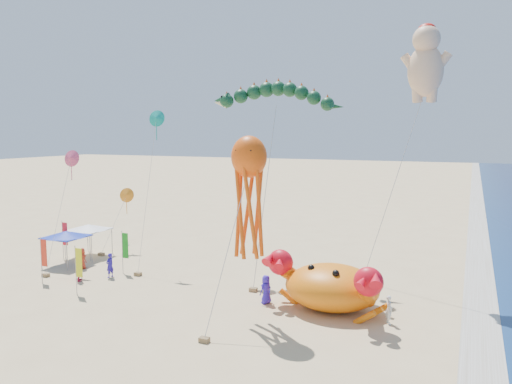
% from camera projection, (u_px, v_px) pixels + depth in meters
% --- Properties ---
extents(ground, '(320.00, 320.00, 0.00)m').
position_uv_depth(ground, '(272.00, 299.00, 31.38)').
color(ground, '#D1B784').
rests_on(ground, ground).
extents(foam_strip, '(320.00, 320.00, 0.00)m').
position_uv_depth(foam_strip, '(481.00, 329.00, 26.61)').
color(foam_strip, silver).
rests_on(foam_strip, ground).
extents(crab_inflatable, '(7.63, 6.17, 3.34)m').
position_uv_depth(crab_inflatable, '(331.00, 286.00, 29.38)').
color(crab_inflatable, orange).
rests_on(crab_inflatable, ground).
extents(dragon_kite, '(9.56, 6.46, 13.85)m').
position_uv_depth(dragon_kite, '(274.00, 100.00, 36.29)').
color(dragon_kite, '#0F371F').
rests_on(dragon_kite, ground).
extents(cherub_kite, '(4.97, 2.03, 17.46)m').
position_uv_depth(cherub_kite, '(426.00, 61.00, 32.50)').
color(cherub_kite, '#FAC699').
rests_on(cherub_kite, ground).
extents(octopus_kite, '(2.02, 5.14, 10.28)m').
position_uv_depth(octopus_kite, '(249.00, 187.00, 27.51)').
color(octopus_kite, '#F4540C').
rests_on(octopus_kite, ground).
extents(canopy_blue, '(3.19, 3.19, 2.71)m').
position_uv_depth(canopy_blue, '(66.00, 234.00, 39.41)').
color(canopy_blue, gray).
rests_on(canopy_blue, ground).
extents(canopy_white, '(3.23, 3.23, 2.71)m').
position_uv_depth(canopy_white, '(88.00, 227.00, 42.27)').
color(canopy_white, gray).
rests_on(canopy_white, ground).
extents(feather_flags, '(8.28, 6.74, 3.20)m').
position_uv_depth(feather_flags, '(78.00, 249.00, 36.30)').
color(feather_flags, gray).
rests_on(feather_flags, ground).
extents(beachgoers, '(24.16, 8.47, 1.78)m').
position_uv_depth(beachgoers, '(144.00, 268.00, 35.43)').
color(beachgoers, '#D9224D').
rests_on(beachgoers, ground).
extents(small_kites, '(7.20, 9.43, 12.22)m').
position_uv_depth(small_kites, '(117.00, 170.00, 40.29)').
color(small_kites, '#D24670').
rests_on(small_kites, ground).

